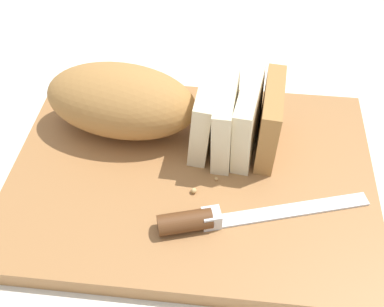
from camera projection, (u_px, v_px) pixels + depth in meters
name	position (u px, v px, depth m)	size (l,w,h in m)	color
ground_plane	(192.00, 182.00, 0.58)	(3.00, 3.00, 0.00)	silver
cutting_board	(192.00, 177.00, 0.57)	(0.44, 0.32, 0.02)	#9E6B3D
bread_loaf	(156.00, 106.00, 0.58)	(0.30, 0.14, 0.09)	#A8753D
bread_knife	(210.00, 219.00, 0.50)	(0.24, 0.08, 0.02)	silver
crumb_near_knife	(194.00, 191.00, 0.54)	(0.01, 0.01, 0.01)	tan
crumb_near_loaf	(216.00, 179.00, 0.55)	(0.00, 0.00, 0.00)	tan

